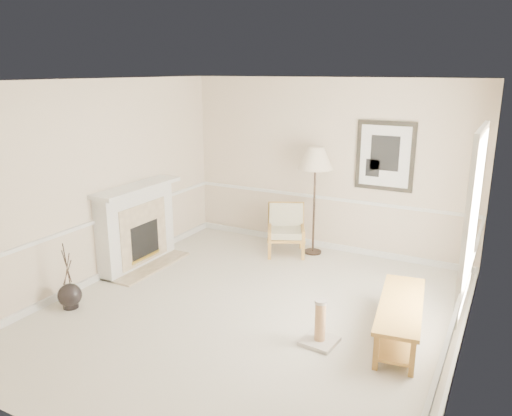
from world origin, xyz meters
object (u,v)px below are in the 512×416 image
Objects in this scene: armchair at (286,227)px; floor_lamp at (316,161)px; floor_vase at (70,296)px; scratching_post at (320,330)px; bench at (400,315)px.

floor_lamp is (0.43, 0.17, 1.14)m from armchair.
floor_vase reaches higher than scratching_post.
scratching_post is (1.15, -2.69, -1.41)m from floor_lamp.
armchair is 0.48× the size of floor_lamp.
bench is (1.92, -2.16, -1.28)m from floor_lamp.
scratching_post is at bearing -83.67° from armchair.
floor_lamp is (2.06, 3.39, 1.42)m from floor_vase.
floor_lamp is 1.11× the size of bench.
armchair is 2.99m from scratching_post.
floor_lamp is at bearing 113.09° from scratching_post.
floor_vase is 4.17m from bench.
floor_vase reaches higher than bench.
scratching_post is (3.21, 0.70, 0.00)m from floor_vase.
bench is at bearing 34.48° from scratching_post.
floor_lamp is at bearing 131.68° from bench.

